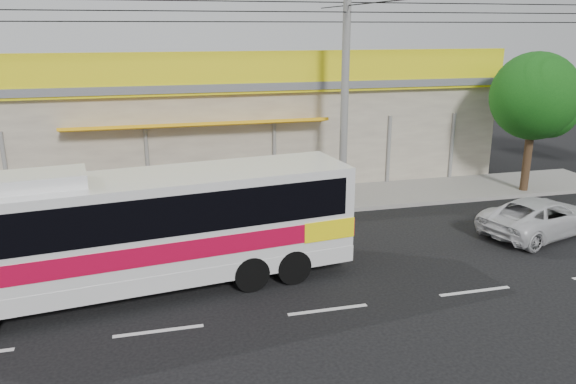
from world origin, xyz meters
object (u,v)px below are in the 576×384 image
Objects in this scene: coach_bus at (148,224)px; utility_pole at (347,6)px; motorbike_red at (17,219)px; tree_near at (538,99)px; white_car at (541,217)px.

utility_pole is (7.23, 5.69, 5.50)m from coach_bus.
motorbike_red is 0.05× the size of utility_pole.
tree_near reaches higher than coach_bus.
motorbike_red is 0.38× the size of white_car.
coach_bus is 6.59× the size of motorbike_red.
coach_bus is 2.53× the size of white_car.
coach_bus is 0.33× the size of utility_pole.
tree_near reaches higher than motorbike_red.
motorbike_red is 13.21m from utility_pole.
white_car is (12.44, 1.00, -1.19)m from coach_bus.
white_car reaches higher than motorbike_red.
tree_near is (2.63, 4.19, 3.24)m from white_car.
coach_bus is at bearing 77.76° from white_car.
coach_bus is at bearing -159.17° from motorbike_red.
utility_pole is 8.58m from tree_near.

